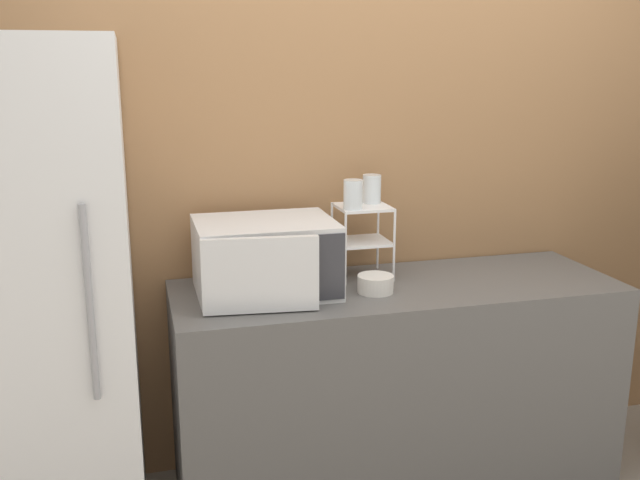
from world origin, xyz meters
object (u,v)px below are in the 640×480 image
at_px(microwave, 265,258).
at_px(glass_back_right, 372,189).
at_px(bowl, 375,284).
at_px(glass_front_left, 353,194).
at_px(dish_rack, 363,226).
at_px(refrigerator, 39,304).

xyz_separation_m(microwave, glass_back_right, (0.49, 0.17, 0.22)).
bearing_deg(bowl, microwave, 166.61).
relative_size(glass_front_left, glass_back_right, 1.00).
bearing_deg(dish_rack, glass_back_right, 43.52).
relative_size(dish_rack, bowl, 2.14).
distance_m(dish_rack, bowl, 0.28).
bearing_deg(dish_rack, glass_front_left, -138.38).
bearing_deg(glass_back_right, glass_front_left, -137.48).
relative_size(microwave, glass_front_left, 4.54).
bearing_deg(glass_back_right, refrigerator, -171.19).
height_order(microwave, dish_rack, dish_rack).
bearing_deg(bowl, dish_rack, 85.64).
height_order(glass_front_left, refrigerator, refrigerator).
bearing_deg(glass_back_right, bowl, -104.72).
relative_size(dish_rack, glass_back_right, 2.57).
bearing_deg(microwave, bowl, -13.39).
bearing_deg(dish_rack, microwave, -165.03).
bearing_deg(bowl, glass_back_right, 75.28).
height_order(microwave, glass_front_left, glass_front_left).
bearing_deg(glass_front_left, glass_back_right, 42.52).
xyz_separation_m(glass_back_right, bowl, (-0.07, -0.27, -0.33)).
relative_size(glass_front_left, refrigerator, 0.06).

